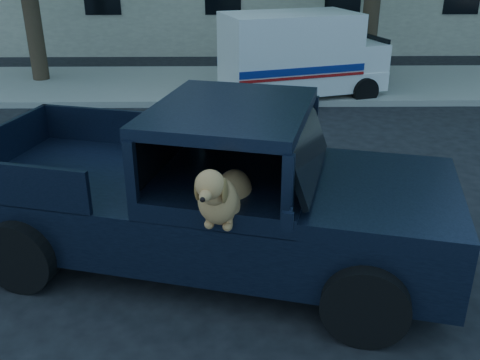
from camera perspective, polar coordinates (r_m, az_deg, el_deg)
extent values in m
plane|color=black|center=(6.40, -12.36, -10.71)|extent=(120.00, 120.00, 0.00)
cube|color=gray|center=(14.83, -5.88, 10.11)|extent=(60.00, 4.00, 0.15)
cylinder|color=#332619|center=(15.72, -21.50, 17.32)|extent=(0.44, 0.44, 4.40)
cylinder|color=#332619|center=(15.28, 13.93, 18.07)|extent=(0.44, 0.44, 4.40)
cube|color=black|center=(6.37, -3.21, -3.25)|extent=(5.88, 3.45, 0.70)
cube|color=black|center=(5.96, 15.11, -1.45)|extent=(2.08, 2.46, 0.17)
cube|color=black|center=(5.84, -0.97, 7.38)|extent=(2.11, 2.39, 0.13)
cube|color=black|center=(5.81, 7.30, 3.23)|extent=(0.72, 1.84, 0.60)
cube|color=black|center=(5.76, -0.05, -4.09)|extent=(0.71, 0.71, 0.40)
cube|color=black|center=(4.68, 5.08, -4.39)|extent=(0.12, 0.08, 0.17)
cube|color=silver|center=(13.53, 6.62, 10.61)|extent=(4.19, 2.81, 0.46)
cube|color=silver|center=(13.20, 5.32, 14.38)|extent=(3.49, 2.59, 1.37)
cube|color=silver|center=(14.11, 12.46, 13.04)|extent=(1.29, 1.86, 0.64)
cube|color=navy|center=(12.51, 6.84, 11.44)|extent=(2.97, 0.95, 0.16)
cube|color=#9E0F0F|center=(12.54, 6.81, 10.79)|extent=(2.97, 0.95, 0.06)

